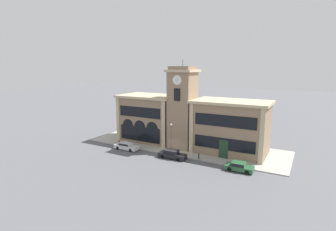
{
  "coord_description": "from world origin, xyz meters",
  "views": [
    {
      "loc": [
        20.78,
        -37.86,
        14.95
      ],
      "look_at": [
        -1.83,
        2.73,
        6.36
      ],
      "focal_mm": 28.0,
      "sensor_mm": 36.0,
      "label": 1
    }
  ],
  "objects_px": {
    "parked_car_near": "(126,146)",
    "fire_hydrant": "(119,143)",
    "parked_car_far": "(239,166)",
    "bollard": "(199,156)",
    "parked_car_mid": "(172,154)",
    "street_lamp": "(171,134)"
  },
  "relations": [
    {
      "from": "bollard",
      "to": "parked_car_mid",
      "type": "bearing_deg",
      "value": -161.42
    },
    {
      "from": "bollard",
      "to": "fire_hydrant",
      "type": "bearing_deg",
      "value": -179.97
    },
    {
      "from": "parked_car_near",
      "to": "bollard",
      "type": "relative_size",
      "value": 4.45
    },
    {
      "from": "parked_car_mid",
      "to": "street_lamp",
      "type": "xyz_separation_m",
      "value": [
        -1.05,
        1.57,
        2.95
      ]
    },
    {
      "from": "parked_car_near",
      "to": "fire_hydrant",
      "type": "bearing_deg",
      "value": 153.21
    },
    {
      "from": "parked_car_near",
      "to": "parked_car_mid",
      "type": "xyz_separation_m",
      "value": [
        9.53,
        -0.0,
        0.06
      ]
    },
    {
      "from": "street_lamp",
      "to": "bollard",
      "type": "bearing_deg",
      "value": -1.78
    },
    {
      "from": "bollard",
      "to": "fire_hydrant",
      "type": "distance_m",
      "value": 16.6
    },
    {
      "from": "parked_car_mid",
      "to": "street_lamp",
      "type": "distance_m",
      "value": 3.51
    },
    {
      "from": "fire_hydrant",
      "to": "parked_car_near",
      "type": "bearing_deg",
      "value": -26.0
    },
    {
      "from": "parked_car_far",
      "to": "bollard",
      "type": "distance_m",
      "value": 7.09
    },
    {
      "from": "parked_car_near",
      "to": "street_lamp",
      "type": "xyz_separation_m",
      "value": [
        8.48,
        1.57,
        3.01
      ]
    },
    {
      "from": "parked_car_near",
      "to": "bollard",
      "type": "bearing_deg",
      "value": 5.08
    },
    {
      "from": "parked_car_far",
      "to": "fire_hydrant",
      "type": "bearing_deg",
      "value": 175.81
    },
    {
      "from": "parked_car_near",
      "to": "parked_car_mid",
      "type": "distance_m",
      "value": 9.53
    },
    {
      "from": "parked_car_far",
      "to": "fire_hydrant",
      "type": "xyz_separation_m",
      "value": [
        -23.55,
        1.4,
        -0.12
      ]
    },
    {
      "from": "parked_car_far",
      "to": "bollard",
      "type": "bearing_deg",
      "value": 167.73
    },
    {
      "from": "parked_car_near",
      "to": "fire_hydrant",
      "type": "relative_size",
      "value": 5.42
    },
    {
      "from": "parked_car_near",
      "to": "bollard",
      "type": "distance_m",
      "value": 13.8
    },
    {
      "from": "parked_car_near",
      "to": "bollard",
      "type": "xyz_separation_m",
      "value": [
        13.72,
        1.41,
        -0.02
      ]
    },
    {
      "from": "parked_car_mid",
      "to": "bollard",
      "type": "relative_size",
      "value": 4.43
    },
    {
      "from": "parked_car_far",
      "to": "bollard",
      "type": "xyz_separation_m",
      "value": [
        -6.95,
        1.41,
        -0.02
      ]
    }
  ]
}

